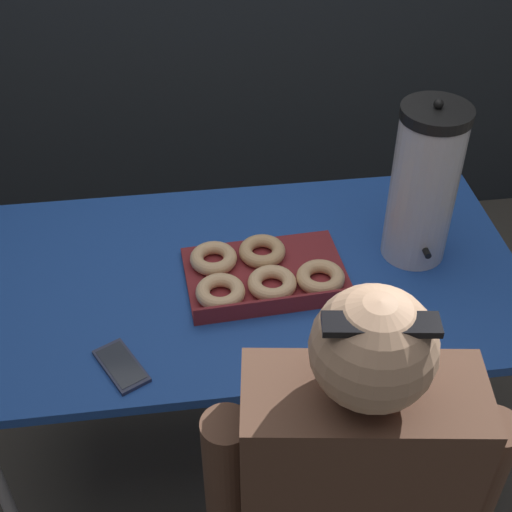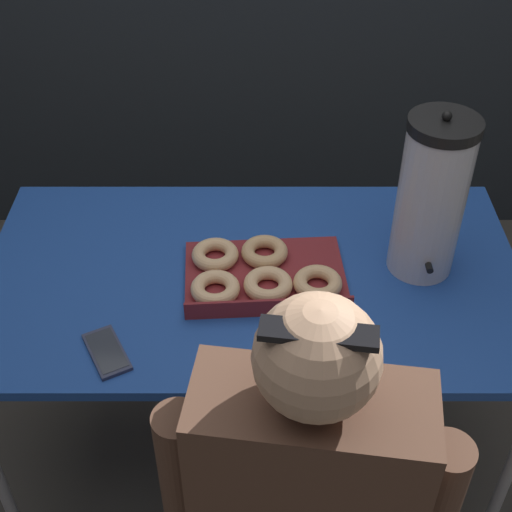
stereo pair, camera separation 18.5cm
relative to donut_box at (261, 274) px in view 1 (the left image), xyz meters
name	(u,v)px [view 1 (the left image)]	position (x,y,z in m)	size (l,w,h in m)	color
ground_plane	(253,444)	(-0.02, 0.03, -0.79)	(12.00, 12.00, 0.00)	#4C473F
folding_table	(252,286)	(-0.02, 0.03, -0.07)	(1.44, 0.81, 0.76)	#1E479E
donut_box	(261,274)	(0.00, 0.00, 0.00)	(0.44, 0.32, 0.05)	maroon
coffee_urn	(424,185)	(0.43, 0.07, 0.20)	(0.18, 0.20, 0.46)	silver
cell_phone	(121,366)	(-0.36, -0.25, -0.02)	(0.14, 0.17, 0.01)	#2D334C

